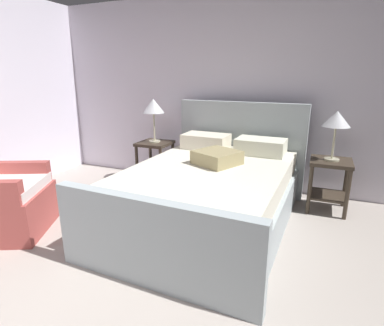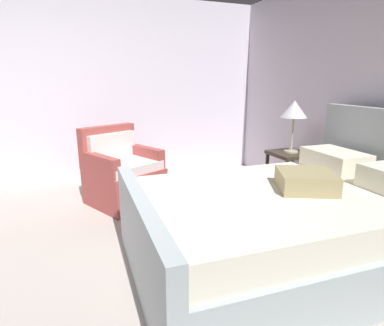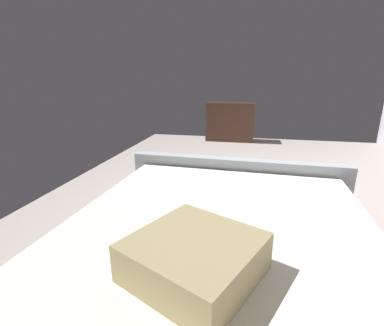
# 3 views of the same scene
# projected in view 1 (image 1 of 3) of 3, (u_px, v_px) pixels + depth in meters

# --- Properties ---
(wall_back) EXTENTS (5.09, 0.12, 2.54)m
(wall_back) POSITION_uv_depth(u_px,v_px,m) (220.00, 93.00, 4.25)
(wall_back) COLOR silver
(wall_back) RESTS_ON ground
(bed) EXTENTS (1.75, 2.37, 1.19)m
(bed) POSITION_uv_depth(u_px,v_px,m) (210.00, 191.00, 3.23)
(bed) COLOR #A2AEB2
(bed) RESTS_ON ground
(nightstand_right) EXTENTS (0.44, 0.44, 0.60)m
(nightstand_right) POSITION_uv_depth(u_px,v_px,m) (329.00, 177.00, 3.50)
(nightstand_right) COLOR #372D22
(nightstand_right) RESTS_ON ground
(table_lamp_right) EXTENTS (0.29, 0.29, 0.55)m
(table_lamp_right) POSITION_uv_depth(u_px,v_px,m) (337.00, 121.00, 3.32)
(table_lamp_right) COLOR #B7B293
(table_lamp_right) RESTS_ON nightstand_right
(nightstand_left) EXTENTS (0.44, 0.44, 0.60)m
(nightstand_left) POSITION_uv_depth(u_px,v_px,m) (155.00, 155.00, 4.43)
(nightstand_left) COLOR #372D22
(nightstand_left) RESTS_ON ground
(table_lamp_left) EXTENTS (0.30, 0.30, 0.60)m
(table_lamp_left) POSITION_uv_depth(u_px,v_px,m) (153.00, 107.00, 4.24)
(table_lamp_left) COLOR #B7B293
(table_lamp_left) RESTS_ON nightstand_left
(armchair) EXTENTS (0.97, 0.97, 0.90)m
(armchair) POSITION_uv_depth(u_px,v_px,m) (0.00, 199.00, 3.01)
(armchair) COLOR #A04540
(armchair) RESTS_ON ground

